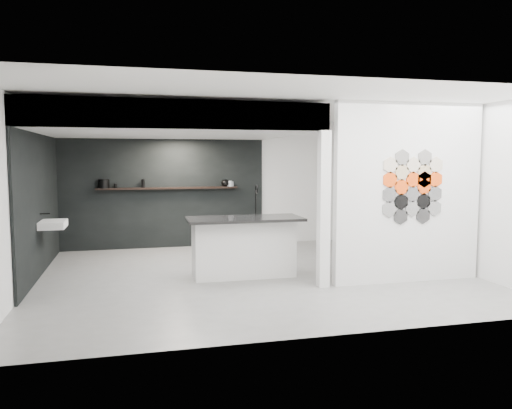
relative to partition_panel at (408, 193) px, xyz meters
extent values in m
cube|color=slate|center=(-2.23, 1.00, -1.40)|extent=(7.00, 6.00, 0.01)
cube|color=silver|center=(0.00, 0.00, 0.00)|extent=(2.45, 0.15, 2.80)
cube|color=black|center=(-3.52, 3.97, -0.22)|extent=(4.40, 0.04, 2.35)
cube|color=black|center=(-5.70, 2.00, -0.22)|extent=(0.04, 4.00, 2.35)
cube|color=silver|center=(-3.52, 2.00, 1.15)|extent=(4.40, 4.00, 0.40)
cube|color=silver|center=(-1.41, 0.00, -0.22)|extent=(0.16, 0.16, 2.35)
cube|color=silver|center=(-3.52, 0.08, 1.15)|extent=(4.40, 0.16, 0.40)
cube|color=silver|center=(-5.46, 1.80, -0.55)|extent=(0.40, 0.60, 0.12)
cube|color=black|center=(-3.43, 3.87, -0.10)|extent=(3.00, 0.15, 0.04)
cube|color=silver|center=(-2.42, 0.95, -0.93)|extent=(1.65, 0.62, 0.94)
cube|color=black|center=(-2.43, 0.86, -0.44)|extent=(1.87, 0.84, 0.04)
cube|color=black|center=(-2.15, 1.00, -0.42)|extent=(0.50, 0.42, 0.02)
cylinder|color=black|center=(-2.15, 1.22, -0.20)|extent=(0.03, 0.03, 0.44)
torus|color=black|center=(-2.15, 1.16, 0.02)|extent=(0.02, 0.15, 0.15)
cylinder|color=black|center=(-4.75, 3.87, 0.01)|extent=(0.28, 0.28, 0.18)
ellipsoid|color=black|center=(-2.18, 3.87, 0.00)|extent=(0.19, 0.19, 0.16)
cylinder|color=gray|center=(-2.08, 3.87, -0.02)|extent=(0.19, 0.19, 0.11)
cylinder|color=gray|center=(-2.08, 3.87, -0.02)|extent=(0.10, 0.10, 0.12)
cylinder|color=black|center=(-3.95, 3.87, 0.01)|extent=(0.07, 0.07, 0.18)
cylinder|color=black|center=(-4.52, 3.87, -0.03)|extent=(0.10, 0.10, 0.09)
cylinder|color=silver|center=(-0.37, -0.09, -0.24)|extent=(0.26, 0.02, 0.26)
cylinder|color=black|center=(-0.37, -0.09, -0.01)|extent=(0.26, 0.02, 0.26)
cylinder|color=#F2490C|center=(-0.37, -0.09, 0.21)|extent=(0.26, 0.02, 0.26)
cylinder|color=beige|center=(-0.37, -0.09, 0.44)|extent=(0.26, 0.02, 0.26)
cylinder|color=#2D2D2D|center=(-0.17, -0.09, -0.35)|extent=(0.26, 0.02, 0.26)
cylinder|color=black|center=(-0.17, -0.09, -0.13)|extent=(0.26, 0.02, 0.26)
cylinder|color=#F2490C|center=(-0.17, -0.09, 0.10)|extent=(0.26, 0.02, 0.26)
cylinder|color=tan|center=(-0.17, -0.09, 0.33)|extent=(0.26, 0.02, 0.26)
cylinder|color=#66635E|center=(-0.17, -0.09, 0.55)|extent=(0.26, 0.02, 0.26)
cylinder|color=silver|center=(0.02, -0.09, -0.24)|extent=(0.26, 0.02, 0.26)
cylinder|color=black|center=(0.02, -0.09, -0.01)|extent=(0.26, 0.02, 0.26)
cylinder|color=#F2490C|center=(0.02, -0.09, 0.21)|extent=(0.26, 0.02, 0.26)
cylinder|color=beige|center=(0.02, -0.09, 0.44)|extent=(0.26, 0.02, 0.26)
cylinder|color=#2D2D2D|center=(0.22, -0.09, -0.35)|extent=(0.26, 0.02, 0.26)
cylinder|color=black|center=(0.22, -0.09, -0.13)|extent=(0.26, 0.02, 0.26)
cylinder|color=#F2490C|center=(0.22, -0.09, 0.10)|extent=(0.26, 0.02, 0.26)
cylinder|color=tan|center=(0.22, -0.09, 0.33)|extent=(0.26, 0.02, 0.26)
cylinder|color=#66635E|center=(0.22, -0.09, 0.55)|extent=(0.26, 0.02, 0.26)
cylinder|color=silver|center=(0.42, -0.09, -0.24)|extent=(0.26, 0.02, 0.26)
cylinder|color=black|center=(0.42, -0.09, -0.01)|extent=(0.26, 0.02, 0.26)
cylinder|color=#F2490C|center=(0.42, -0.09, 0.21)|extent=(0.26, 0.02, 0.26)
cylinder|color=beige|center=(0.42, -0.09, 0.44)|extent=(0.26, 0.02, 0.26)
cylinder|color=#F2490C|center=(0.22, -0.09, 0.21)|extent=(0.26, 0.02, 0.26)
camera|label=1|loc=(-4.18, -6.95, 0.55)|focal=35.00mm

